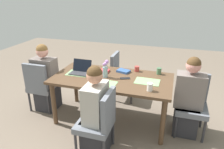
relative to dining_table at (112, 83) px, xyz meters
name	(u,v)px	position (x,y,z in m)	size (l,w,h in m)	color
ground_plane	(112,119)	(0.00, 0.00, -0.67)	(10.00, 10.00, 0.00)	#756656
dining_table	(112,83)	(0.00, 0.00, 0.00)	(1.83, 0.92, 0.76)	brown
chair_head_right_left_near	(41,84)	(1.27, 0.06, -0.17)	(0.44, 0.44, 0.90)	slate
person_head_right_left_near	(46,81)	(1.21, -0.01, -0.15)	(0.40, 0.36, 1.19)	#2D2D33
chair_head_left_left_mid	(192,101)	(-1.21, -0.09, -0.17)	(0.44, 0.44, 0.90)	slate
person_head_left_left_mid	(188,101)	(-1.15, -0.01, -0.15)	(0.40, 0.36, 1.19)	#2D2D33
chair_far_left_far	(100,120)	(-0.08, 0.77, -0.17)	(0.44, 0.44, 0.90)	slate
person_far_left_far	(96,115)	(0.00, 0.71, -0.15)	(0.36, 0.40, 1.19)	#2D2D33
chair_near_right_near	(121,74)	(0.07, -0.79, -0.17)	(0.44, 0.44, 0.90)	slate
flower_vase	(105,69)	(0.10, 0.01, 0.22)	(0.09, 0.09, 0.28)	#8EA8B7
placemat_head_right_left_near	(78,73)	(0.57, 0.00, 0.09)	(0.36, 0.26, 0.00)	#7FAD70
placemat_head_left_left_mid	(147,81)	(-0.54, -0.01, 0.09)	(0.36, 0.26, 0.00)	#7FAD70
placemat_far_left_far	(106,85)	(0.00, 0.30, 0.09)	(0.36, 0.26, 0.00)	#7FAD70
laptop_head_right_left_near	(81,71)	(0.53, -0.03, 0.13)	(0.32, 0.22, 0.21)	#38383D
coffee_mug_near_left	(150,87)	(-0.62, 0.28, 0.14)	(0.08, 0.08, 0.11)	white
coffee_mug_near_right	(159,71)	(-0.68, -0.36, 0.14)	(0.08, 0.08, 0.10)	#47704C
coffee_mug_centre_left	(137,69)	(-0.32, -0.38, 0.13)	(0.08, 0.08, 0.09)	#AD3D38
book_red_cover	(103,71)	(0.21, -0.19, 0.10)	(0.20, 0.14, 0.03)	#B73338
book_blue_cover	(123,71)	(-0.11, -0.27, 0.10)	(0.20, 0.14, 0.04)	#335693
phone_black	(125,78)	(-0.20, -0.02, 0.09)	(0.15, 0.07, 0.01)	black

